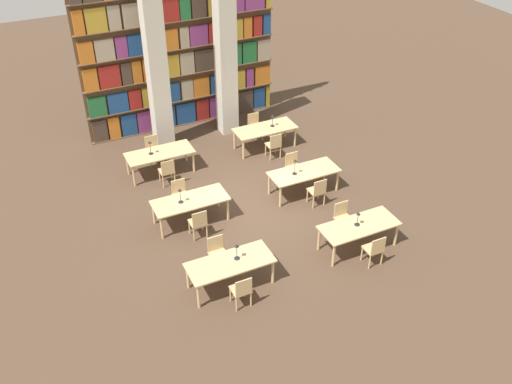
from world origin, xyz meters
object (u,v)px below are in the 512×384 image
Objects in this scene: reading_table_3 at (304,174)px; desk_lamp_5 at (273,119)px; pillar_left at (156,59)px; chair_1 at (217,252)px; chair_5 at (180,194)px; desk_lamp_0 at (237,249)px; reading_table_2 at (190,202)px; chair_4 at (198,222)px; desk_lamp_3 at (295,164)px; reading_table_4 at (160,155)px; reading_table_0 at (230,265)px; desk_lamp_2 at (180,193)px; chair_10 at (274,145)px; chair_2 at (375,249)px; chair_3 at (343,217)px; chair_9 at (153,149)px; chair_6 at (318,191)px; desk_lamp_1 at (358,216)px; reading_table_1 at (359,227)px; chair_8 at (167,171)px; chair_7 at (293,166)px; reading_table_5 at (265,130)px; chair_11 at (255,125)px; pillar_center at (225,47)px; chair_0 at (242,290)px; desk_lamp_4 at (150,145)px.

reading_table_3 is 4.93× the size of desk_lamp_5.
pillar_left reaches higher than chair_1.
desk_lamp_0 is at bearing 93.78° from chair_5.
chair_4 is at bearing -93.80° from reading_table_2.
reading_table_4 is (-3.12, 2.81, -0.41)m from desk_lamp_3.
desk_lamp_2 reaches higher than reading_table_0.
chair_10 is at bearing 37.32° from chair_4.
chair_2 and chair_3 have the same top height.
reading_table_3 is 2.30× the size of chair_9.
chair_4 is 0.92m from desk_lamp_2.
reading_table_0 is 4.02m from chair_6.
chair_3 is 2.00× the size of desk_lamp_2.
desk_lamp_1 is 7.17m from chair_9.
chair_5 is at bearing 165.88° from desk_lamp_3.
pillar_left is at bearing 69.14° from reading_table_4.
chair_2 is 7.19m from reading_table_4.
chair_6 is (0.02, 2.06, -0.17)m from reading_table_1.
desk_lamp_5 reaches higher than desk_lamp_1.
chair_1 and chair_8 have the same top height.
chair_7 is 0.43× the size of reading_table_4.
desk_lamp_2 is (-0.90, -4.37, -1.98)m from pillar_left.
reading_table_1 is 3.50m from chair_7.
chair_2 is 0.43× the size of reading_table_4.
chair_11 is at bearing 92.29° from reading_table_5.
chair_3 is 2.23× the size of desk_lamp_1.
chair_1 is at bearing 166.91° from desk_lamp_1.
chair_5 is 3.85m from chair_6.
chair_8 reaches higher than reading_table_5.
chair_6 is 1.00× the size of chair_10.
pillar_center is 6.78× the size of chair_11.
chair_0 is 5.41m from chair_7.
chair_9 is at bearing 169.85° from desk_lamp_5.
chair_5 is 2.73m from chair_9.
chair_10 is (0.06, 2.82, 0.00)m from chair_6.
desk_lamp_5 reaches higher than chair_8.
chair_8 is at bearing 125.53° from reading_table_1.
chair_8 is at bearing -90.67° from chair_1.
chair_10 is 2.14× the size of desk_lamp_5.
chair_10 is at bearing -92.67° from chair_7.
desk_lamp_0 is at bearing 177.25° from reading_table_1.
desk_lamp_0 is 3.94m from desk_lamp_3.
chair_11 is at bearing 113.18° from desk_lamp_5.
pillar_center is 7.62m from reading_table_1.
chair_7 is (0.02, 2.78, 0.00)m from chair_3.
desk_lamp_5 reaches higher than reading_table_2.
desk_lamp_0 is 0.49× the size of chair_6.
chair_3 is 2.07m from reading_table_3.
chair_7 reaches higher than reading_table_1.
reading_table_4 is (0.06, 3.45, 0.17)m from chair_4.
chair_5 is at bearing -84.52° from desk_lamp_4.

